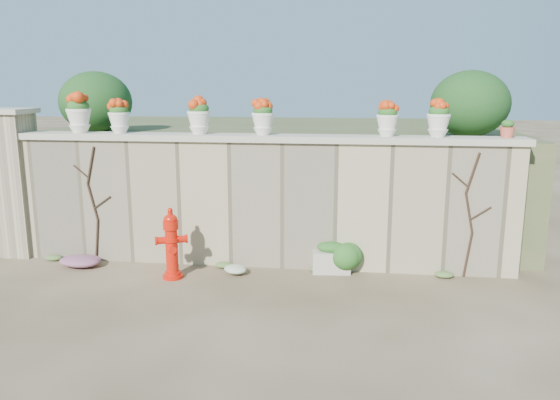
# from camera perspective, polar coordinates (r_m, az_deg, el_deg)

# --- Properties ---
(ground) EXTENTS (80.00, 80.00, 0.00)m
(ground) POSITION_cam_1_polar(r_m,az_deg,el_deg) (7.33, -4.67, -11.09)
(ground) COLOR #463723
(ground) RESTS_ON ground
(stone_wall) EXTENTS (8.00, 0.40, 2.00)m
(stone_wall) POSITION_cam_1_polar(r_m,az_deg,el_deg) (8.72, -2.31, -0.39)
(stone_wall) COLOR tan
(stone_wall) RESTS_ON ground
(wall_cap) EXTENTS (8.10, 0.52, 0.10)m
(wall_cap) POSITION_cam_1_polar(r_m,az_deg,el_deg) (8.55, -2.36, 6.49)
(wall_cap) COLOR #B8AD9B
(wall_cap) RESTS_ON stone_wall
(gate_pillar) EXTENTS (0.72, 0.72, 2.48)m
(gate_pillar) POSITION_cam_1_polar(r_m,az_deg,el_deg) (10.22, -25.92, 1.71)
(gate_pillar) COLOR tan
(gate_pillar) RESTS_ON ground
(raised_fill) EXTENTS (9.00, 6.00, 2.00)m
(raised_fill) POSITION_cam_1_polar(r_m,az_deg,el_deg) (11.83, 0.33, 2.92)
(raised_fill) COLOR #384C23
(raised_fill) RESTS_ON ground
(back_shrub_left) EXTENTS (1.30, 1.30, 1.10)m
(back_shrub_left) POSITION_cam_1_polar(r_m,az_deg,el_deg) (10.66, -18.68, 9.67)
(back_shrub_left) COLOR #143814
(back_shrub_left) RESTS_ON raised_fill
(back_shrub_right) EXTENTS (1.30, 1.30, 1.10)m
(back_shrub_right) POSITION_cam_1_polar(r_m,az_deg,el_deg) (9.79, 19.22, 9.48)
(back_shrub_right) COLOR #143814
(back_shrub_right) RESTS_ON raised_fill
(vine_left) EXTENTS (0.60, 0.04, 1.91)m
(vine_left) POSITION_cam_1_polar(r_m,az_deg,el_deg) (9.34, -18.92, -0.25)
(vine_left) COLOR black
(vine_left) RESTS_ON ground
(vine_right) EXTENTS (0.60, 0.04, 1.91)m
(vine_right) POSITION_cam_1_polar(r_m,az_deg,el_deg) (8.56, 19.23, -1.35)
(vine_right) COLOR black
(vine_right) RESTS_ON ground
(fire_hydrant) EXTENTS (0.46, 0.33, 1.08)m
(fire_hydrant) POSITION_cam_1_polar(r_m,az_deg,el_deg) (8.32, -11.27, -4.48)
(fire_hydrant) COLOR red
(fire_hydrant) RESTS_ON ground
(planter_box) EXTENTS (0.61, 0.39, 0.48)m
(planter_box) POSITION_cam_1_polar(r_m,az_deg,el_deg) (8.56, 5.39, -6.06)
(planter_box) COLOR #B8AD9B
(planter_box) RESTS_ON ground
(green_shrub) EXTENTS (0.66, 0.59, 0.62)m
(green_shrub) POSITION_cam_1_polar(r_m,az_deg,el_deg) (8.48, 6.71, -5.63)
(green_shrub) COLOR #1E5119
(green_shrub) RESTS_ON ground
(magenta_clump) EXTENTS (0.83, 0.55, 0.22)m
(magenta_clump) POSITION_cam_1_polar(r_m,az_deg,el_deg) (9.37, -19.93, -5.87)
(magenta_clump) COLOR #B0238D
(magenta_clump) RESTS_ON ground
(white_flowers) EXTENTS (0.52, 0.42, 0.19)m
(white_flowers) POSITION_cam_1_polar(r_m,az_deg,el_deg) (8.45, -5.09, -7.22)
(white_flowers) COLOR white
(white_flowers) RESTS_ON ground
(urn_pot_0) EXTENTS (0.40, 0.40, 0.62)m
(urn_pot_0) POSITION_cam_1_polar(r_m,az_deg,el_deg) (9.47, -20.28, 8.47)
(urn_pot_0) COLOR white
(urn_pot_0) RESTS_ON wall_cap
(urn_pot_1) EXTENTS (0.34, 0.34, 0.53)m
(urn_pot_1) POSITION_cam_1_polar(r_m,az_deg,el_deg) (9.18, -16.46, 8.37)
(urn_pot_1) COLOR white
(urn_pot_1) RESTS_ON wall_cap
(urn_pot_2) EXTENTS (0.37, 0.37, 0.58)m
(urn_pot_2) POSITION_cam_1_polar(r_m,az_deg,el_deg) (8.73, -8.47, 8.70)
(urn_pot_2) COLOR white
(urn_pot_2) RESTS_ON wall_cap
(urn_pot_3) EXTENTS (0.35, 0.35, 0.55)m
(urn_pot_3) POSITION_cam_1_polar(r_m,az_deg,el_deg) (8.51, -1.80, 8.63)
(urn_pot_3) COLOR white
(urn_pot_3) RESTS_ON wall_cap
(urn_pot_4) EXTENTS (0.33, 0.33, 0.52)m
(urn_pot_4) POSITION_cam_1_polar(r_m,az_deg,el_deg) (8.42, 11.16, 8.28)
(urn_pot_4) COLOR white
(urn_pot_4) RESTS_ON wall_cap
(urn_pot_5) EXTENTS (0.35, 0.35, 0.55)m
(urn_pot_5) POSITION_cam_1_polar(r_m,az_deg,el_deg) (8.50, 16.23, 8.16)
(urn_pot_5) COLOR white
(urn_pot_5) RESTS_ON wall_cap
(terracotta_pot) EXTENTS (0.21, 0.21, 0.26)m
(terracotta_pot) POSITION_cam_1_polar(r_m,az_deg,el_deg) (8.71, 22.66, 6.80)
(terracotta_pot) COLOR #C6533C
(terracotta_pot) RESTS_ON wall_cap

